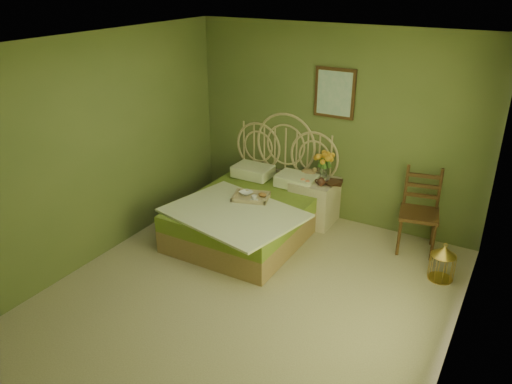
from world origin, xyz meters
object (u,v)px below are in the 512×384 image
Objects in this scene: nightstand at (315,197)px; chair at (422,205)px; bed at (252,211)px; birdcage at (442,263)px.

chair is at bearing -0.26° from nightstand.
bed is 0.92m from nightstand.
nightstand is 1.01× the size of chair.
chair is 2.49× the size of birdcage.
nightstand is (0.59, 0.70, 0.06)m from bed.
chair is (1.99, 0.69, 0.27)m from bed.
chair is 0.81m from birdcage.
birdcage is (2.40, 0.10, -0.10)m from bed.
bed is at bearing -177.61° from birdcage.
birdcage is (1.81, -0.60, -0.16)m from nightstand.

